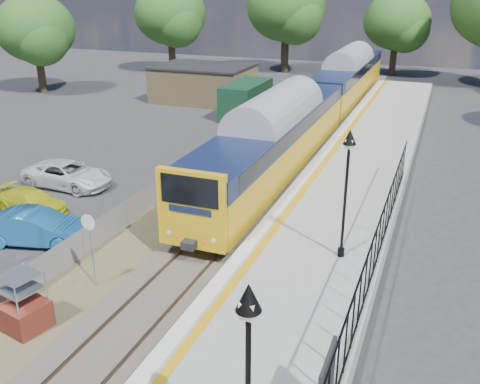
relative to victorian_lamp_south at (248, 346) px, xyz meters
The scene contains 16 objects.
ground 8.05m from the victorian_lamp_south, 143.97° to the left, with size 120.00×120.00×0.00m, color #2D2D30.
track_bed 15.50m from the victorian_lamp_south, 113.60° to the left, with size 5.90×80.00×0.29m.
platform 12.67m from the victorian_lamp_south, 96.18° to the left, with size 5.00×70.00×0.90m, color gray.
platform_edge 12.92m from the victorian_lamp_south, 105.65° to the left, with size 0.90×70.00×0.01m.
victorian_lamp_south is the anchor object (origin of this frame).
victorian_lamp_north 10.00m from the victorian_lamp_south, 91.15° to the left, with size 0.44×0.44×4.60m.
palisade_fence 6.79m from the victorian_lamp_south, 80.47° to the left, with size 0.12×26.00×2.00m.
wire_fence 19.07m from the victorian_lamp_south, 121.23° to the left, with size 0.06×52.00×1.20m.
outbuilding 38.94m from the victorian_lamp_south, 114.99° to the left, with size 10.80×10.10×3.12m.
tree_line 46.24m from the victorian_lamp_south, 95.09° to the left, with size 56.80×43.80×11.88m.
train 29.93m from the victorian_lamp_south, 100.61° to the left, with size 2.82×40.83×3.51m.
brick_plinth 9.81m from the victorian_lamp_south, 157.42° to the left, with size 1.42×1.42×1.93m.
speed_sign 10.48m from the victorian_lamp_south, 141.67° to the left, with size 0.56×0.12×2.78m.
car_blue 15.15m from the victorian_lamp_south, 145.72° to the left, with size 1.51×4.32×1.42m, color #1A5C9D.
car_yellow 18.51m from the victorian_lamp_south, 143.62° to the left, with size 1.49×3.67×1.07m, color #D0D318.
car_white 20.97m from the victorian_lamp_south, 137.06° to the left, with size 2.18×4.74×1.32m, color silver.
Camera 1 is at (8.01, -10.87, 9.96)m, focal length 40.00 mm.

